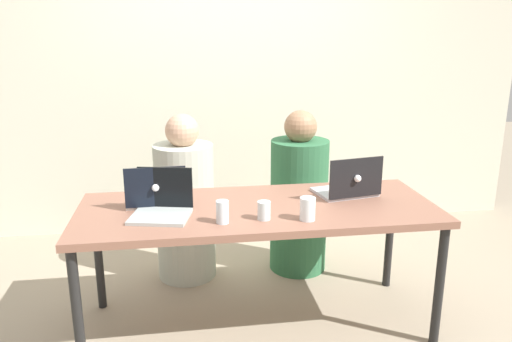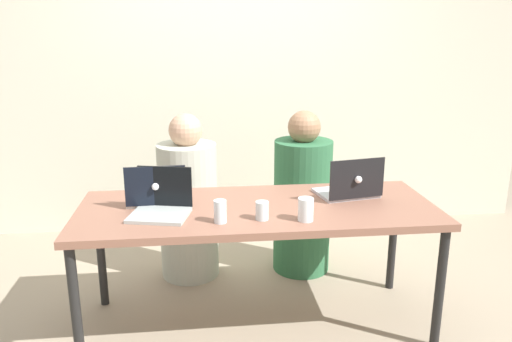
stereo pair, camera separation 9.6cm
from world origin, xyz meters
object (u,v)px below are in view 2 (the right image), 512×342
at_px(person_on_right, 302,201).
at_px(water_glass_center, 262,212).
at_px(laptop_back_left, 157,195).
at_px(water_glass_right, 306,211).
at_px(person_on_left, 188,206).
at_px(laptop_front_left, 161,205).
at_px(laptop_back_right, 350,188).
at_px(water_glass_left, 220,213).

height_order(person_on_right, water_glass_center, person_on_right).
xyz_separation_m(laptop_back_left, water_glass_right, (0.77, -0.35, 0.00)).
xyz_separation_m(person_on_left, water_glass_center, (0.39, -0.88, 0.26)).
xyz_separation_m(person_on_left, water_glass_right, (0.61, -0.92, 0.27)).
relative_size(laptop_front_left, water_glass_center, 3.59).
xyz_separation_m(person_on_left, laptop_back_left, (-0.16, -0.57, 0.27)).
relative_size(laptop_back_right, water_glass_center, 3.95).
relative_size(person_on_right, laptop_back_left, 3.44).
relative_size(water_glass_right, water_glass_left, 1.02).
height_order(laptop_back_right, water_glass_left, laptop_back_right).
distance_m(laptop_back_right, water_glass_left, 0.82).
xyz_separation_m(laptop_back_right, water_glass_left, (-0.76, -0.32, -0.00)).
height_order(water_glass_right, water_glass_center, water_glass_right).
distance_m(person_on_left, laptop_front_left, 0.80).
relative_size(person_on_right, water_glass_left, 9.85).
bearing_deg(water_glass_left, water_glass_right, -2.90).
xyz_separation_m(laptop_front_left, laptop_back_right, (1.06, 0.16, 0.00)).
distance_m(laptop_back_left, water_glass_left, 0.47).
bearing_deg(laptop_front_left, laptop_back_left, 115.55).
relative_size(person_on_left, laptop_back_left, 3.42).
relative_size(laptop_back_right, water_glass_left, 3.22).
bearing_deg(water_glass_right, water_glass_center, 169.44).
bearing_deg(person_on_right, laptop_back_right, 101.02).
xyz_separation_m(person_on_right, laptop_front_left, (-0.91, -0.74, 0.27)).
distance_m(person_on_right, water_glass_right, 0.98).
bearing_deg(laptop_front_left, water_glass_right, -0.74).
distance_m(laptop_back_right, water_glass_right, 0.47).
bearing_deg(water_glass_right, laptop_back_right, 46.03).
relative_size(person_on_left, water_glass_right, 9.62).
relative_size(person_on_right, laptop_front_left, 3.36).
height_order(laptop_back_left, water_glass_left, laptop_back_left).
bearing_deg(laptop_back_right, water_glass_center, 18.03).
relative_size(water_glass_right, water_glass_center, 1.25).
xyz_separation_m(laptop_back_left, water_glass_center, (0.55, -0.31, -0.01)).
distance_m(laptop_front_left, water_glass_left, 0.34).
relative_size(laptop_front_left, laptop_back_right, 0.91).
distance_m(laptop_front_left, laptop_back_right, 1.07).
relative_size(person_on_left, water_glass_center, 12.03).
bearing_deg(person_on_right, water_glass_center, 62.16).
distance_m(laptop_back_right, water_glass_center, 0.62).
bearing_deg(laptop_back_right, person_on_right, -86.17).
xyz_separation_m(person_on_right, laptop_back_left, (-0.94, -0.57, 0.27)).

